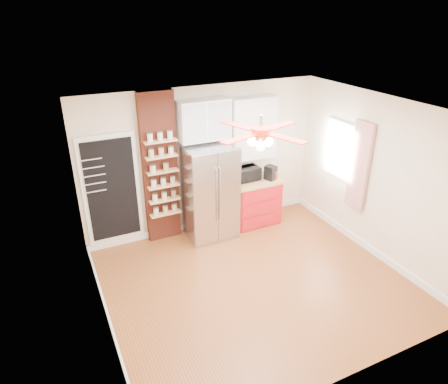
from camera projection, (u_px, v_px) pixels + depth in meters
name	position (u px, v px, depth m)	size (l,w,h in m)	color
floor	(255.00, 282.00, 6.25)	(4.50, 4.50, 0.00)	brown
ceiling	(262.00, 111.00, 5.10)	(4.50, 4.50, 0.00)	white
wall_back	(203.00, 160.00, 7.31)	(4.50, 0.02, 2.70)	beige
wall_front	(356.00, 286.00, 4.04)	(4.50, 0.02, 2.70)	beige
wall_left	(96.00, 242.00, 4.80)	(0.02, 4.00, 2.70)	beige
wall_right	(377.00, 178.00, 6.55)	(0.02, 4.00, 2.70)	beige
chalkboard	(112.00, 190.00, 6.72)	(0.95, 0.05, 1.95)	white
brick_pillar	(160.00, 169.00, 6.91)	(0.60, 0.16, 2.70)	maroon
fridge	(209.00, 192.00, 7.19)	(0.90, 0.70, 1.75)	#A9A9AE
upper_glass_cabinet	(204.00, 120.00, 6.80)	(0.90, 0.35, 0.70)	white
red_cabinet	(254.00, 201.00, 7.79)	(0.94, 0.64, 0.90)	red
upper_shelf_unit	(252.00, 128.00, 7.32)	(0.90, 0.30, 1.15)	white
window	(341.00, 150.00, 7.19)	(0.04, 0.75, 1.05)	white
curtain	(359.00, 166.00, 6.76)	(0.06, 0.40, 1.55)	red
ceiling_fan	(261.00, 132.00, 5.21)	(1.40, 1.40, 0.44)	silver
toaster_oven	(247.00, 174.00, 7.56)	(0.46, 0.31, 0.25)	black
coffee_maker	(271.00, 173.00, 7.58)	(0.17, 0.20, 0.27)	black
canister_left	(276.00, 176.00, 7.60)	(0.09, 0.09, 0.15)	#B7350A
canister_right	(271.00, 173.00, 7.73)	(0.09, 0.09, 0.14)	#BD110A
pantry_jar_oats	(153.00, 169.00, 6.68)	(0.10, 0.10, 0.13)	beige
pantry_jar_beans	(166.00, 167.00, 6.76)	(0.10, 0.10, 0.13)	olive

